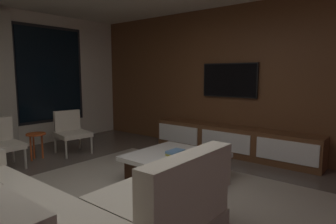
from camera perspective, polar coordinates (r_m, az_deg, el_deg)
name	(u,v)px	position (r m, az deg, el deg)	size (l,w,h in m)	color
floor	(120,212)	(3.35, -9.42, -18.65)	(9.20, 9.20, 0.00)	#564C44
media_wall	(245,80)	(5.53, 14.75, 6.01)	(0.12, 7.80, 2.70)	brown
area_rug	(149,202)	(3.50, -3.81, -17.24)	(3.20, 3.80, 0.01)	gray
sectional_couch	(48,216)	(2.78, -22.36, -18.22)	(1.98, 2.50, 0.82)	#B1A997
coffee_table	(176,167)	(4.12, 1.52, -10.64)	(1.16, 1.16, 0.36)	black
book_stack_on_coffee_table	(175,153)	(4.04, 1.43, -7.95)	(0.25, 0.16, 0.07)	#A49E33
accent_chair_near_window	(71,130)	(5.74, -18.47, -3.29)	(0.63, 0.64, 0.78)	#B2ADA0
accent_chair_by_curtain	(0,141)	(5.26, -30.05, -4.88)	(0.58, 0.59, 0.78)	#B2ADA0
side_stool	(36,138)	(5.49, -24.43, -4.69)	(0.32, 0.32, 0.46)	#BF4C1E
media_console	(233,141)	(5.43, 12.60, -5.65)	(0.46, 3.10, 0.52)	brown
mounted_tv	(229,80)	(5.54, 11.92, 6.10)	(0.05, 1.09, 0.63)	black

